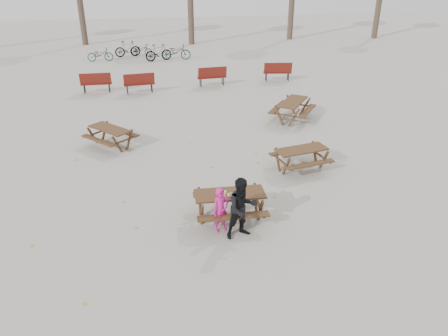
{
  "coord_description": "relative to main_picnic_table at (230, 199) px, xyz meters",
  "views": [
    {
      "loc": [
        -1.57,
        -9.57,
        6.29
      ],
      "look_at": [
        0.0,
        1.0,
        1.0
      ],
      "focal_mm": 35.0,
      "sensor_mm": 36.0,
      "label": 1
    }
  ],
  "objects": [
    {
      "name": "food_tray",
      "position": [
        0.01,
        -0.13,
        0.21
      ],
      "size": [
        0.18,
        0.11,
        0.03
      ],
      "primitive_type": "cube",
      "color": "white",
      "rests_on": "main_picnic_table"
    },
    {
      "name": "park_bench_row",
      "position": [
        -0.37,
        12.58,
        -0.07
      ],
      "size": [
        11.04,
        1.92,
        1.03
      ],
      "color": "maroon",
      "rests_on": "ground"
    },
    {
      "name": "main_picnic_table",
      "position": [
        0.0,
        0.0,
        0.0
      ],
      "size": [
        1.8,
        1.45,
        0.78
      ],
      "color": "#3C2516",
      "rests_on": "ground"
    },
    {
      "name": "fallen_leaves",
      "position": [
        0.5,
        2.5,
        -0.58
      ],
      "size": [
        11.0,
        11.0,
        0.01
      ],
      "primitive_type": null,
      "color": "#A97E28",
      "rests_on": "ground"
    },
    {
      "name": "bread_roll",
      "position": [
        0.01,
        -0.13,
        0.25
      ],
      "size": [
        0.14,
        0.06,
        0.05
      ],
      "primitive_type": "ellipsoid",
      "color": "tan",
      "rests_on": "food_tray"
    },
    {
      "name": "picnic_table_far",
      "position": [
        3.78,
        7.11,
        -0.18
      ],
      "size": [
        2.29,
        2.39,
        0.8
      ],
      "primitive_type": null,
      "rotation": [
        0.0,
        0.0,
        0.98
      ],
      "color": "#3C2516",
      "rests_on": "ground"
    },
    {
      "name": "soda_bottle",
      "position": [
        -0.14,
        -0.15,
        0.26
      ],
      "size": [
        0.07,
        0.07,
        0.17
      ],
      "color": "silver",
      "rests_on": "main_picnic_table"
    },
    {
      "name": "ground",
      "position": [
        0.0,
        0.0,
        -0.59
      ],
      "size": [
        80.0,
        80.0,
        0.0
      ],
      "primitive_type": "plane",
      "color": "gray",
      "rests_on": "ground"
    },
    {
      "name": "adult",
      "position": [
        0.17,
        -0.8,
        0.21
      ],
      "size": [
        0.9,
        0.78,
        1.58
      ],
      "primitive_type": "imported",
      "rotation": [
        0.0,
        0.0,
        0.27
      ],
      "color": "black",
      "rests_on": "ground"
    },
    {
      "name": "bicycle_row",
      "position": [
        -2.46,
        19.81,
        -0.11
      ],
      "size": [
        6.61,
        2.69,
        1.05
      ],
      "color": "black",
      "rests_on": "ground"
    },
    {
      "name": "picnic_table_east",
      "position": [
        2.72,
        2.57,
        -0.23
      ],
      "size": [
        1.92,
        1.68,
        0.71
      ],
      "primitive_type": null,
      "rotation": [
        0.0,
        0.0,
        0.24
      ],
      "color": "#3C2516",
      "rests_on": "ground"
    },
    {
      "name": "picnic_table_north",
      "position": [
        -3.46,
        5.36,
        -0.24
      ],
      "size": [
        2.07,
        2.08,
        0.7
      ],
      "primitive_type": null,
      "rotation": [
        0.0,
        0.0,
        -0.8
      ],
      "color": "#3C2516",
      "rests_on": "ground"
    },
    {
      "name": "child",
      "position": [
        -0.3,
        -0.5,
        0.01
      ],
      "size": [
        0.5,
        0.41,
        1.19
      ],
      "primitive_type": "imported",
      "rotation": [
        0.0,
        0.0,
        0.34
      ],
      "color": "#D71A87",
      "rests_on": "ground"
    }
  ]
}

